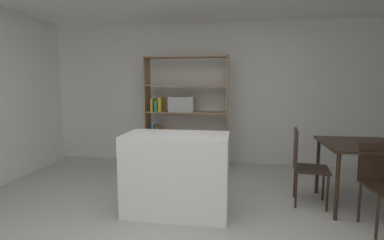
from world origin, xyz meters
name	(u,v)px	position (x,y,z in m)	size (l,w,h in m)	color
ground_plane	(183,239)	(0.00, 0.00, 0.00)	(9.75, 9.75, 0.00)	beige
back_partition	(212,94)	(0.00, 2.89, 1.28)	(7.09, 0.06, 2.56)	silver
kitchen_island	(177,174)	(-0.18, 0.58, 0.46)	(1.17, 0.61, 0.92)	white
open_bookshelf	(182,111)	(-0.50, 2.55, 0.99)	(1.46, 0.36, 1.94)	#997551
dining_table	(365,151)	(1.99, 1.07, 0.69)	(0.96, 0.93, 0.78)	black
dining_chair_near	(384,178)	(1.98, 0.57, 0.52)	(0.44, 0.45, 0.86)	black
dining_chair_island_side	(303,160)	(1.29, 1.08, 0.54)	(0.45, 0.46, 0.93)	black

